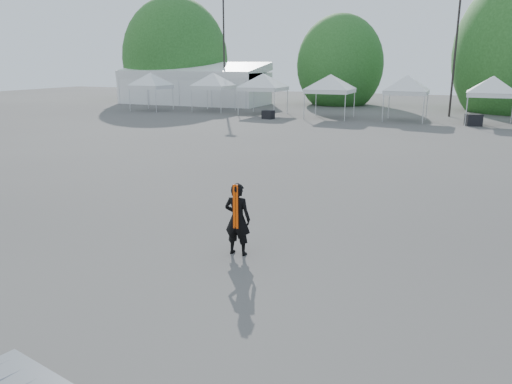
% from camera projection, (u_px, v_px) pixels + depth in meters
% --- Properties ---
extents(ground, '(120.00, 120.00, 0.00)m').
position_uv_depth(ground, '(262.00, 237.00, 12.49)').
color(ground, '#474442').
rests_on(ground, ground).
extents(marquee, '(15.00, 6.25, 4.23)m').
position_uv_depth(marquee, '(194.00, 84.00, 51.47)').
color(marquee, white).
rests_on(marquee, ground).
extents(light_pole_west, '(0.60, 0.25, 10.30)m').
position_uv_depth(light_pole_west, '(224.00, 45.00, 48.11)').
color(light_pole_west, black).
rests_on(light_pole_west, ground).
extents(light_pole_east, '(0.60, 0.25, 9.80)m').
position_uv_depth(light_pole_east, '(456.00, 45.00, 38.44)').
color(light_pole_east, black).
rests_on(light_pole_east, ground).
extents(tree_far_w, '(4.80, 4.80, 7.30)m').
position_uv_depth(tree_far_w, '(175.00, 59.00, 55.01)').
color(tree_far_w, '#382314').
rests_on(tree_far_w, ground).
extents(tree_mid_w, '(4.16, 4.16, 6.33)m').
position_uv_depth(tree_mid_w, '(340.00, 65.00, 50.13)').
color(tree_mid_w, '#382314').
rests_on(tree_mid_w, ground).
extents(tent_a, '(4.14, 4.14, 3.88)m').
position_uv_depth(tent_a, '(150.00, 76.00, 44.14)').
color(tent_a, silver).
rests_on(tent_a, ground).
extents(tent_b, '(4.29, 4.29, 3.88)m').
position_uv_depth(tent_b, '(213.00, 76.00, 43.59)').
color(tent_b, silver).
rests_on(tent_b, ground).
extents(tent_c, '(4.74, 4.74, 3.88)m').
position_uv_depth(tent_c, '(263.00, 77.00, 40.99)').
color(tent_c, silver).
rests_on(tent_c, ground).
extents(tent_d, '(4.71, 4.71, 3.88)m').
position_uv_depth(tent_d, '(331.00, 78.00, 38.00)').
color(tent_d, silver).
rests_on(tent_d, ground).
extents(tent_e, '(4.23, 4.23, 3.88)m').
position_uv_depth(tent_e, '(407.00, 79.00, 36.09)').
color(tent_e, silver).
rests_on(tent_e, ground).
extents(tent_f, '(4.50, 4.50, 3.88)m').
position_uv_depth(tent_f, '(493.00, 80.00, 33.97)').
color(tent_f, silver).
rests_on(tent_f, ground).
extents(man, '(0.62, 0.41, 1.68)m').
position_uv_depth(man, '(237.00, 219.00, 11.19)').
color(man, black).
rests_on(man, ground).
extents(crate_west, '(0.93, 0.79, 0.64)m').
position_uv_depth(crate_west, '(268.00, 115.00, 38.19)').
color(crate_west, black).
rests_on(crate_west, ground).
extents(crate_mid, '(1.21, 1.07, 0.79)m').
position_uv_depth(crate_mid, '(473.00, 120.00, 34.07)').
color(crate_mid, black).
rests_on(crate_mid, ground).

